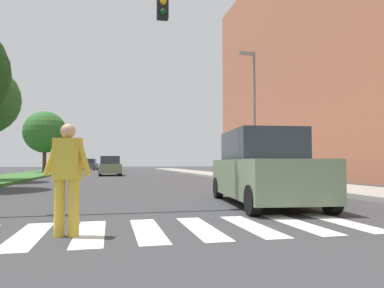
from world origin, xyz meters
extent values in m
plane|color=#38383A|center=(0.00, 30.00, 0.00)|extent=(140.00, 140.00, 0.00)
cube|color=silver|center=(-1.80, 6.92, 0.00)|extent=(0.45, 2.20, 0.01)
cube|color=silver|center=(-0.90, 6.92, 0.00)|extent=(0.45, 2.20, 0.01)
cube|color=silver|center=(0.00, 6.92, 0.00)|extent=(0.45, 2.20, 0.01)
cube|color=silver|center=(0.90, 6.92, 0.00)|extent=(0.45, 2.20, 0.01)
cube|color=silver|center=(1.80, 6.92, 0.00)|extent=(0.45, 2.20, 0.01)
cube|color=silver|center=(2.70, 6.92, 0.00)|extent=(0.45, 2.20, 0.01)
cube|color=silver|center=(3.60, 6.92, 0.00)|extent=(0.45, 2.20, 0.01)
cube|color=#386B2D|center=(-7.27, 28.00, 0.07)|extent=(3.88, 64.00, 0.15)
cylinder|color=#4C3823|center=(-7.14, 39.35, 1.54)|extent=(0.36, 0.36, 2.79)
sphere|color=#2D6628|center=(-7.14, 39.35, 4.21)|extent=(4.23, 4.23, 4.23)
cube|color=#9E9991|center=(8.14, 28.00, 0.07)|extent=(3.00, 64.00, 0.15)
cube|color=black|center=(0.63, 9.74, 5.10)|extent=(0.28, 0.20, 0.80)
sphere|color=#F2A519|center=(0.63, 9.62, 5.10)|extent=(0.16, 0.16, 0.16)
sphere|color=#0F3F19|center=(0.63, 9.62, 4.84)|extent=(0.16, 0.16, 0.16)
cylinder|color=slate|center=(7.64, 20.45, 3.90)|extent=(0.14, 0.14, 7.50)
cube|color=gray|center=(7.14, 20.45, 7.55)|extent=(0.90, 0.24, 0.16)
cylinder|color=gold|center=(-1.13, 6.68, 0.42)|extent=(0.20, 0.20, 0.85)
cylinder|color=gold|center=(-1.34, 6.75, 0.42)|extent=(0.20, 0.20, 0.85)
cube|color=gold|center=(-1.23, 6.71, 1.16)|extent=(0.43, 0.34, 0.62)
cylinder|color=gold|center=(-1.00, 6.64, 1.19)|extent=(0.28, 0.16, 0.58)
cylinder|color=gold|center=(-1.46, 6.78, 1.19)|extent=(0.28, 0.16, 0.58)
sphere|color=tan|center=(-1.23, 6.71, 1.58)|extent=(0.27, 0.27, 0.22)
cube|color=gray|center=(3.35, 9.76, 0.70)|extent=(2.37, 4.77, 0.96)
cube|color=#2D333D|center=(3.37, 9.99, 1.58)|extent=(1.93, 2.69, 0.79)
cylinder|color=black|center=(4.02, 7.83, 0.32)|extent=(0.29, 0.66, 0.64)
cylinder|color=black|center=(2.29, 8.02, 0.32)|extent=(0.29, 0.66, 0.64)
cylinder|color=black|center=(4.41, 11.51, 0.32)|extent=(0.29, 0.66, 0.64)
cylinder|color=black|center=(2.68, 11.69, 0.32)|extent=(0.29, 0.66, 0.64)
cube|color=gray|center=(-0.67, 32.37, 0.61)|extent=(1.92, 4.57, 0.79)
cube|color=#2D333D|center=(-0.67, 32.15, 1.33)|extent=(1.63, 2.08, 0.65)
cylinder|color=black|center=(-1.54, 34.15, 0.32)|extent=(0.24, 0.65, 0.64)
cylinder|color=black|center=(0.07, 34.21, 0.32)|extent=(0.24, 0.65, 0.64)
cylinder|color=black|center=(-1.42, 30.54, 0.32)|extent=(0.24, 0.65, 0.64)
cylinder|color=black|center=(0.19, 30.59, 0.32)|extent=(0.24, 0.65, 0.64)
cube|color=black|center=(-0.84, 43.66, 0.62)|extent=(1.75, 4.52, 0.81)
cube|color=#2D333D|center=(-0.84, 43.44, 1.36)|extent=(1.53, 2.04, 0.66)
cylinder|color=black|center=(-1.61, 45.47, 0.32)|extent=(0.22, 0.64, 0.64)
cylinder|color=black|center=(-0.05, 45.46, 0.32)|extent=(0.22, 0.64, 0.64)
cylinder|color=black|center=(-1.63, 41.86, 0.32)|extent=(0.22, 0.64, 0.64)
cylinder|color=black|center=(-0.07, 41.85, 0.32)|extent=(0.22, 0.64, 0.64)
cube|color=#474C51|center=(-3.58, 56.05, 0.62)|extent=(2.22, 4.56, 0.79)
cube|color=#2D333D|center=(-3.60, 55.83, 1.34)|extent=(1.77, 2.12, 0.65)
cylinder|color=black|center=(-4.24, 57.87, 0.32)|extent=(0.28, 0.66, 0.64)
cylinder|color=black|center=(-2.59, 57.72, 0.32)|extent=(0.28, 0.66, 0.64)
cylinder|color=black|center=(-4.56, 54.38, 0.32)|extent=(0.28, 0.66, 0.64)
cylinder|color=black|center=(-2.92, 54.23, 0.32)|extent=(0.28, 0.66, 0.64)
camera|label=1|loc=(-0.60, 1.09, 1.10)|focal=33.15mm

